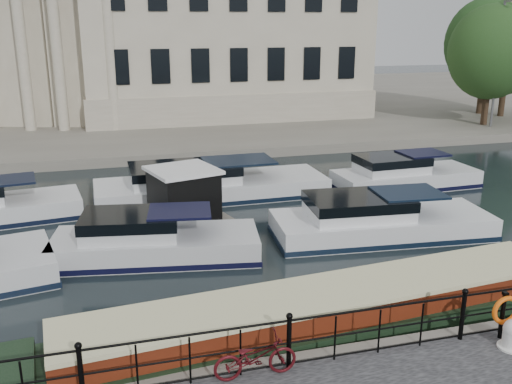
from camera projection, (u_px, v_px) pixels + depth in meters
ground_plane at (258, 335)px, 13.80m from camera, size 160.00×160.00×0.00m
far_bank at (137, 106)px, 49.72m from camera, size 120.00×42.00×0.55m
railing at (289, 339)px, 11.38m from camera, size 24.14×0.14×1.22m
civic_building at (122, 26)px, 43.57m from camera, size 53.55×31.84×16.85m
bicycle at (255, 357)px, 11.13m from camera, size 1.67×0.59×0.88m
life_ring_post at (505, 311)px, 12.38m from camera, size 0.68×0.19×1.11m
narrowboat at (328, 321)px, 13.69m from camera, size 16.04×3.56×1.58m
harbour_hut at (184, 199)px, 21.26m from camera, size 3.77×3.40×2.20m
cabin_cruisers at (180, 218)px, 20.95m from camera, size 26.74×10.72×1.99m
trees at (498, 50)px, 40.60m from camera, size 9.45×10.30×8.59m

